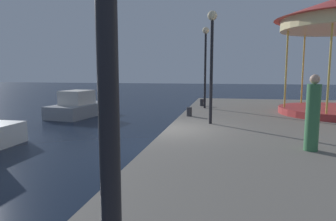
# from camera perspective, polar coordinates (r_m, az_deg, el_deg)

# --- Properties ---
(ground_plane) EXTENTS (120.00, 120.00, 0.00)m
(ground_plane) POSITION_cam_1_polar(r_m,az_deg,el_deg) (10.87, -0.27, -7.51)
(ground_plane) COLOR black
(motorboat_grey) EXTENTS (2.63, 4.55, 1.63)m
(motorboat_grey) POSITION_cam_1_polar(r_m,az_deg,el_deg) (19.75, -16.49, 0.69)
(motorboat_grey) COLOR gray
(motorboat_grey) RESTS_ON ground
(lamp_post_mid_promenade) EXTENTS (0.36, 0.36, 4.22)m
(lamp_post_mid_promenade) POSITION_cam_1_polar(r_m,az_deg,el_deg) (11.59, 8.27, 11.75)
(lamp_post_mid_promenade) COLOR black
(lamp_post_mid_promenade) RESTS_ON quay_dock
(lamp_post_far_end) EXTENTS (0.36, 0.36, 4.35)m
(lamp_post_far_end) POSITION_cam_1_polar(r_m,az_deg,el_deg) (16.60, 7.10, 10.70)
(lamp_post_far_end) COLOR black
(lamp_post_far_end) RESTS_ON quay_dock
(bollard_north) EXTENTS (0.24, 0.24, 0.40)m
(bollard_north) POSITION_cam_1_polar(r_m,az_deg,el_deg) (13.57, 4.04, -0.23)
(bollard_north) COLOR #2D2D33
(bollard_north) RESTS_ON quay_dock
(bollard_center) EXTENTS (0.24, 0.24, 0.40)m
(bollard_center) POSITION_cam_1_polar(r_m,az_deg,el_deg) (17.70, 6.43, 1.52)
(bollard_center) COLOR #2D2D33
(bollard_center) RESTS_ON quay_dock
(person_near_carousel) EXTENTS (0.34, 0.34, 1.92)m
(person_near_carousel) POSITION_cam_1_polar(r_m,az_deg,el_deg) (8.37, 25.67, -0.81)
(person_near_carousel) COLOR #387247
(person_near_carousel) RESTS_ON quay_dock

